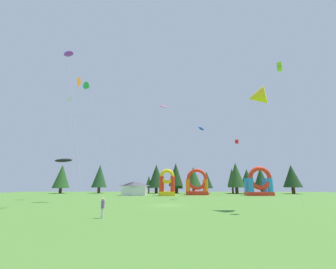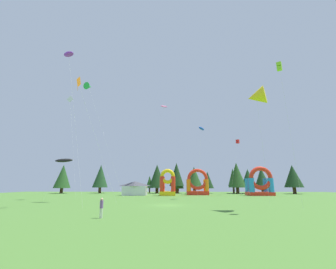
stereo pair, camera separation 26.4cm
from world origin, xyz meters
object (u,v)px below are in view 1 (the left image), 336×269
(kite_white_diamond, at_px, (70,100))
(person_far_side, at_px, (103,206))
(kite_purple_parafoil, at_px, (69,54))
(inflatable_yellow_castle, at_px, (259,185))
(kite_red_box, at_px, (237,142))
(kite_lime_box, at_px, (280,67))
(inflatable_red_slide, at_px, (197,185))
(kite_orange_diamond, at_px, (78,83))
(kite_pink_parafoil, at_px, (163,107))
(kite_yellow_delta, at_px, (257,97))
(kite_green_delta, at_px, (88,86))
(inflatable_orange_dome, at_px, (167,185))
(kite_blue_parafoil, at_px, (201,129))
(festival_tent, at_px, (134,188))
(kite_black_parafoil, at_px, (64,160))

(kite_white_diamond, bearing_deg, person_far_side, -59.28)
(kite_purple_parafoil, relative_size, inflatable_yellow_castle, 3.42)
(kite_red_box, height_order, inflatable_yellow_castle, kite_red_box)
(kite_lime_box, bearing_deg, inflatable_red_slide, 99.28)
(kite_red_box, bearing_deg, kite_orange_diamond, -133.33)
(kite_pink_parafoil, height_order, kite_red_box, kite_pink_parafoil)
(kite_purple_parafoil, height_order, kite_red_box, kite_purple_parafoil)
(kite_yellow_delta, distance_m, inflatable_red_slide, 39.36)
(inflatable_yellow_castle, bearing_deg, kite_lime_box, -104.73)
(kite_red_box, height_order, kite_lime_box, kite_lime_box)
(kite_lime_box, height_order, inflatable_yellow_castle, kite_lime_box)
(kite_green_delta, relative_size, inflatable_red_slide, 3.53)
(inflatable_orange_dome, bearing_deg, kite_lime_box, -67.92)
(kite_red_box, height_order, inflatable_orange_dome, kite_red_box)
(kite_red_box, height_order, kite_yellow_delta, kite_red_box)
(kite_orange_diamond, xyz_separation_m, kite_blue_parafoil, (20.23, 17.31, -2.95))
(kite_pink_parafoil, xyz_separation_m, inflatable_red_slide, (9.54, 0.66, -23.19))
(kite_white_diamond, distance_m, inflatable_yellow_castle, 56.54)
(kite_blue_parafoil, bearing_deg, inflatable_red_slide, 88.62)
(kite_white_diamond, relative_size, kite_blue_parafoil, 1.74)
(festival_tent, bearing_deg, inflatable_orange_dome, -7.82)
(kite_red_box, xyz_separation_m, inflatable_red_slide, (-11.95, 0.11, -12.44))
(kite_pink_parafoil, bearing_deg, kite_black_parafoil, -121.34)
(kite_orange_diamond, relative_size, person_far_side, 10.70)
(person_far_side, bearing_deg, kite_orange_diamond, 150.61)
(person_far_side, bearing_deg, kite_purple_parafoil, 152.32)
(inflatable_red_slide, xyz_separation_m, festival_tent, (-17.25, -2.38, -0.76))
(kite_pink_parafoil, bearing_deg, kite_red_box, 1.45)
(person_far_side, bearing_deg, inflatable_red_slide, 97.01)
(kite_orange_diamond, bearing_deg, kite_lime_box, -11.34)
(kite_white_diamond, bearing_deg, festival_tent, 14.75)
(kite_purple_parafoil, distance_m, festival_tent, 37.18)
(kite_green_delta, bearing_deg, kite_red_box, 26.29)
(kite_white_diamond, xyz_separation_m, kite_red_box, (47.11, 6.98, -10.67))
(kite_purple_parafoil, relative_size, person_far_side, 15.07)
(inflatable_red_slide, height_order, inflatable_orange_dome, inflatable_red_slide)
(kite_white_diamond, relative_size, kite_black_parafoil, 3.55)
(inflatable_orange_dome, relative_size, festival_tent, 1.07)
(inflatable_red_slide, bearing_deg, inflatable_orange_dome, -156.35)
(kite_purple_parafoil, relative_size, kite_green_delta, 1.02)
(inflatable_yellow_castle, bearing_deg, inflatable_orange_dome, -178.12)
(kite_red_box, relative_size, festival_tent, 2.42)
(kite_green_delta, bearing_deg, inflatable_yellow_castle, 20.70)
(kite_red_box, bearing_deg, inflatable_red_slide, 179.45)
(kite_red_box, distance_m, inflatable_red_slide, 17.25)
(kite_white_diamond, distance_m, kite_black_parafoil, 28.90)
(kite_green_delta, xyz_separation_m, inflatable_yellow_castle, (41.92, 15.84, -21.62))
(kite_lime_box, height_order, inflatable_orange_dome, kite_lime_box)
(kite_orange_diamond, bearing_deg, inflatable_yellow_castle, 40.72)
(kite_red_box, height_order, festival_tent, kite_red_box)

